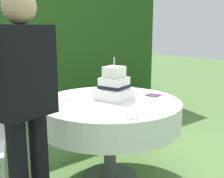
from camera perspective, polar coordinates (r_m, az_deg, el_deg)
ground_plane at (r=2.83m, az=-0.41°, el=-17.13°), size 20.00×20.00×0.00m
foliage_hedge at (r=4.57m, az=-19.58°, el=8.98°), size 5.48×0.60×2.38m
cake_table at (r=2.58m, az=-0.43°, el=-4.87°), size 1.26×1.26×0.75m
wedding_cake at (r=2.59m, az=0.41°, el=0.47°), size 0.35×0.35×0.38m
serving_plate_near at (r=2.10m, az=3.91°, el=-5.44°), size 0.12×0.12×0.01m
serving_plate_far at (r=2.64m, az=-8.86°, el=-1.89°), size 0.15×0.15×0.01m
napkin_stack at (r=2.77m, az=8.18°, el=-1.23°), size 0.15×0.15×0.01m
standing_person at (r=1.84m, az=-16.84°, el=-2.70°), size 0.39×0.27×1.60m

